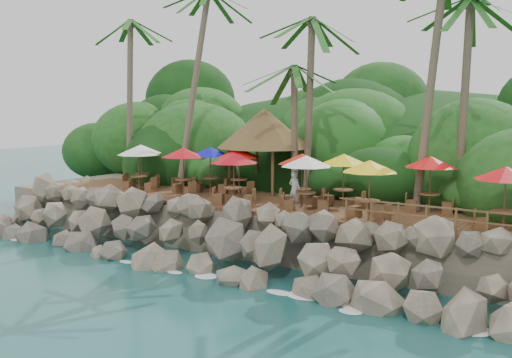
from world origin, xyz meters
The scene contains 12 objects.
ground centered at (0.00, 0.00, 0.00)m, with size 140.00×140.00×0.00m, color #19514F.
land_base centered at (0.00, 16.00, 1.05)m, with size 32.00×25.20×2.10m, color gray.
jungle_hill centered at (0.00, 23.50, 0.00)m, with size 44.80×28.00×15.40m, color #143811.
seawall centered at (0.00, 2.00, 1.15)m, with size 29.00×4.00×2.30m, color gray, non-canonical shape.
terrace centered at (0.00, 6.00, 2.20)m, with size 26.00×5.00×0.20m, color brown.
jungle_foliage centered at (0.00, 15.00, 0.00)m, with size 44.00×16.00×12.00m, color #143811, non-canonical shape.
foam_line centered at (0.00, 0.30, 0.03)m, with size 25.20×0.80×0.06m.
palms centered at (0.38, 8.57, 11.76)m, with size 25.99×7.03×12.78m.
palapa centered at (-1.53, 9.19, 5.79)m, with size 5.28×5.28×4.60m.
dining_clusters centered at (1.00, 5.80, 4.39)m, with size 22.10×5.52×2.51m.
railing centered at (9.81, 3.65, 2.91)m, with size 8.30×0.10×1.00m.
waiter centered at (2.53, 5.42, 3.15)m, with size 0.62×0.41×1.71m, color white.
Camera 1 is at (15.79, -18.15, 7.07)m, focal length 41.03 mm.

